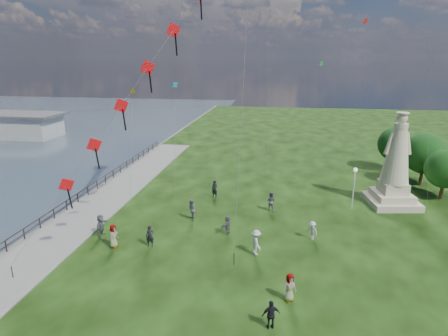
% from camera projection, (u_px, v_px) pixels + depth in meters
% --- Properties ---
extents(waterfront, '(200.00, 200.00, 1.51)m').
position_uv_depth(waterfront, '(72.00, 216.00, 34.13)').
color(waterfront, '#374652').
rests_on(waterfront, ground).
extents(statue, '(5.10, 5.10, 9.04)m').
position_uv_depth(statue, '(395.00, 171.00, 35.79)').
color(statue, '#C2B993').
rests_on(statue, ground).
extents(lamppost, '(0.37, 0.37, 4.04)m').
position_uv_depth(lamppost, '(354.00, 179.00, 34.93)').
color(lamppost, silver).
rests_on(lamppost, ground).
extents(tree_row, '(6.30, 13.87, 5.97)m').
position_uv_depth(tree_row, '(419.00, 153.00, 42.08)').
color(tree_row, '#382314').
rests_on(tree_row, ground).
extents(person_0, '(0.68, 0.50, 1.69)m').
position_uv_depth(person_0, '(150.00, 236.00, 28.37)').
color(person_0, black).
rests_on(person_0, ground).
extents(person_1, '(0.85, 1.05, 1.87)m').
position_uv_depth(person_1, '(191.00, 210.00, 33.02)').
color(person_1, '#595960').
rests_on(person_1, ground).
extents(person_2, '(1.14, 1.39, 1.91)m').
position_uv_depth(person_2, '(256.00, 242.00, 27.19)').
color(person_2, silver).
rests_on(person_2, ground).
extents(person_3, '(1.09, 0.79, 1.68)m').
position_uv_depth(person_3, '(271.00, 315.00, 19.73)').
color(person_3, black).
rests_on(person_3, ground).
extents(person_4, '(1.00, 0.91, 1.75)m').
position_uv_depth(person_4, '(290.00, 287.00, 22.00)').
color(person_4, '#595960').
rests_on(person_4, ground).
extents(person_5, '(0.73, 1.68, 1.81)m').
position_uv_depth(person_5, '(101.00, 225.00, 30.06)').
color(person_5, '#595960').
rests_on(person_5, ground).
extents(person_6, '(0.79, 0.65, 1.85)m').
position_uv_depth(person_6, '(215.00, 189.00, 38.29)').
color(person_6, black).
rests_on(person_6, ground).
extents(person_7, '(1.02, 0.80, 1.84)m').
position_uv_depth(person_7, '(271.00, 201.00, 35.09)').
color(person_7, '#595960').
rests_on(person_7, ground).
extents(person_8, '(1.08, 1.03, 1.53)m').
position_uv_depth(person_8, '(312.00, 230.00, 29.50)').
color(person_8, silver).
rests_on(person_8, ground).
extents(person_10, '(0.66, 0.96, 1.82)m').
position_uv_depth(person_10, '(113.00, 236.00, 28.24)').
color(person_10, '#595960').
rests_on(person_10, ground).
extents(person_11, '(1.11, 1.58, 1.57)m').
position_uv_depth(person_11, '(227.00, 225.00, 30.42)').
color(person_11, '#595960').
rests_on(person_11, ground).
extents(red_kite_train, '(11.17, 9.35, 18.65)m').
position_uv_depth(red_kite_train, '(132.00, 93.00, 25.40)').
color(red_kite_train, black).
rests_on(red_kite_train, ground).
extents(small_kites, '(30.62, 16.41, 30.69)m').
position_uv_depth(small_kites, '(287.00, 55.00, 40.10)').
color(small_kites, teal).
rests_on(small_kites, ground).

